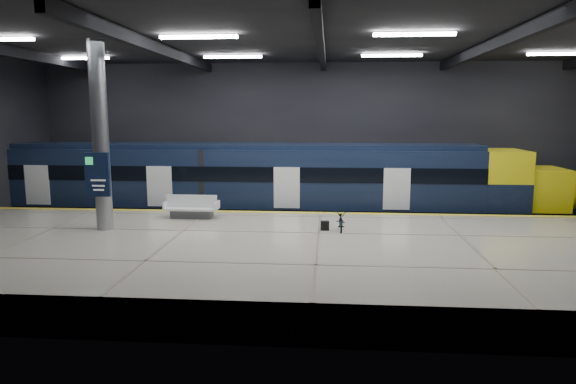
# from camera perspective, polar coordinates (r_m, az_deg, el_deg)

# --- Properties ---
(ground) EXTENTS (30.00, 30.00, 0.00)m
(ground) POSITION_cam_1_polar(r_m,az_deg,el_deg) (19.93, 3.48, -6.97)
(ground) COLOR black
(ground) RESTS_ON ground
(room_shell) EXTENTS (30.10, 16.10, 8.05)m
(room_shell) POSITION_cam_1_polar(r_m,az_deg,el_deg) (19.20, 3.63, 9.71)
(room_shell) COLOR black
(room_shell) RESTS_ON ground
(platform) EXTENTS (30.00, 11.00, 1.10)m
(platform) POSITION_cam_1_polar(r_m,az_deg,el_deg) (17.37, 3.33, -7.44)
(platform) COLOR #B9B39C
(platform) RESTS_ON ground
(safety_strip) EXTENTS (30.00, 0.40, 0.01)m
(safety_strip) POSITION_cam_1_polar(r_m,az_deg,el_deg) (22.35, 3.65, -2.33)
(safety_strip) COLOR gold
(safety_strip) RESTS_ON platform
(rails) EXTENTS (30.00, 1.52, 0.16)m
(rails) POSITION_cam_1_polar(r_m,az_deg,el_deg) (25.25, 3.73, -3.43)
(rails) COLOR gray
(rails) RESTS_ON ground
(train) EXTENTS (29.40, 2.84, 3.79)m
(train) POSITION_cam_1_polar(r_m,az_deg,el_deg) (25.10, -2.62, 1.09)
(train) COLOR black
(train) RESTS_ON ground
(bench) EXTENTS (2.19, 0.92, 0.97)m
(bench) POSITION_cam_1_polar(r_m,az_deg,el_deg) (21.58, -10.64, -1.96)
(bench) COLOR #595B60
(bench) RESTS_ON platform
(bicycle) EXTENTS (0.52, 1.48, 0.78)m
(bicycle) POSITION_cam_1_polar(r_m,az_deg,el_deg) (19.02, 5.93, -3.14)
(bicycle) COLOR #99999E
(bicycle) RESTS_ON platform
(pannier_bag) EXTENTS (0.32, 0.22, 0.35)m
(pannier_bag) POSITION_cam_1_polar(r_m,az_deg,el_deg) (19.06, 4.12, -3.74)
(pannier_bag) COLOR black
(pannier_bag) RESTS_ON platform
(info_column) EXTENTS (0.90, 0.78, 6.90)m
(info_column) POSITION_cam_1_polar(r_m,az_deg,el_deg) (20.00, -20.15, 5.56)
(info_column) COLOR #9EA0A5
(info_column) RESTS_ON platform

